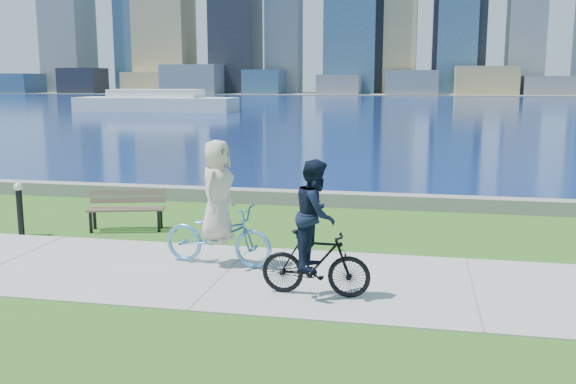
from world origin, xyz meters
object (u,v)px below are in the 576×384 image
cyclist_man (316,239)px  cyclist_woman (218,219)px  park_bench (127,206)px  bollard_lamp (20,205)px

cyclist_man → cyclist_woman: bearing=58.5°
park_bench → bollard_lamp: bollard_lamp is taller
cyclist_woman → bollard_lamp: bearing=82.6°
bollard_lamp → cyclist_man: (6.62, -2.54, 0.25)m
bollard_lamp → park_bench: bearing=25.2°
cyclist_man → park_bench: bearing=55.5°
park_bench → bollard_lamp: bearing=-170.5°
bollard_lamp → cyclist_woman: size_ratio=0.51×
park_bench → cyclist_woman: bearing=-54.0°
cyclist_woman → cyclist_man: (1.92, -1.27, 0.06)m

